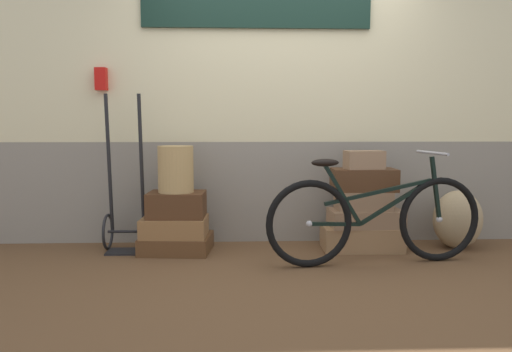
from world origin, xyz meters
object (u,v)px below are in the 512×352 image
Objects in this scene: suitcase_6 at (364,180)px; burlap_sack at (458,219)px; suitcase_3 at (361,238)px; suitcase_7 at (364,160)px; suitcase_4 at (365,218)px; wicker_basket at (176,169)px; suitcase_0 at (177,243)px; bicycle at (375,219)px; suitcase_5 at (363,201)px; suitcase_1 at (175,227)px; luggage_trolley at (126,215)px; suitcase_2 at (177,204)px.

suitcase_6 is 1.06× the size of burlap_sack.
suitcase_3 is 2.11× the size of suitcase_7.
suitcase_4 is at bearing 22.52° from suitcase_7.
wicker_basket is (-1.63, -0.03, 0.62)m from suitcase_3.
bicycle is (1.62, -0.44, 0.29)m from suitcase_0.
suitcase_3 is 0.18m from suitcase_4.
burlap_sack reaches higher than suitcase_0.
suitcase_5 is at bearing -105.39° from suitcase_6.
suitcase_5 is 0.36m from suitcase_7.
suitcase_1 is at bearing -148.35° from wicker_basket.
burlap_sack reaches higher than suitcase_1.
wicker_basket is at bearing 34.40° from suitcase_1.
suitcase_4 is at bearing -25.52° from suitcase_6.
suitcase_0 is at bearing -179.49° from burlap_sack.
burlap_sack is (2.50, 0.04, -0.46)m from wicker_basket.
suitcase_7 is (-0.03, -0.02, 0.52)m from suitcase_4.
luggage_trolley is 2.13m from bicycle.
luggage_trolley reaches higher than bicycle.
suitcase_2 is 1.67m from bicycle.
suitcase_3 reaches higher than suitcase_0.
burlap_sack is at bearing 1.58° from suitcase_3.
burlap_sack is at bearing 0.37° from suitcase_4.
luggage_trolley is at bearing 179.29° from suitcase_6.
suitcase_6 is (1.65, 0.03, 0.40)m from suitcase_1.
suitcase_0 is 1.64m from suitcase_3.
suitcase_0 is 1.07× the size of suitcase_6.
luggage_trolley reaches higher than wicker_basket.
suitcase_6 is 0.40× the size of luggage_trolley.
suitcase_1 is at bearing 173.61° from suitcase_7.
suitcase_4 is 0.84m from burlap_sack.
suitcase_0 is 0.94× the size of suitcase_4.
suitcase_3 is at bearing 138.62° from suitcase_4.
suitcase_0 is 1.73m from suitcase_6.
suitcase_4 is 1.14× the size of suitcase_6.
suitcase_5 is 0.90× the size of burlap_sack.
suitcase_6 reaches higher than burlap_sack.
suitcase_1 is at bearing -13.41° from luggage_trolley.
suitcase_4 is 0.52m from suitcase_7.
suitcase_0 is 1.25× the size of suitcase_5.
suitcase_6 reaches higher than suitcase_0.
suitcase_1 reaches higher than suitcase_3.
suitcase_5 is at bearing -0.38° from wicker_basket.
suitcase_7 reaches higher than suitcase_2.
luggage_trolley is 2.62× the size of burlap_sack.
wicker_basket reaches higher than suitcase_3.
burlap_sack is (0.86, 0.02, -0.36)m from suitcase_6.
suitcase_1 is 1.06× the size of burlap_sack.
suitcase_6 is at bearing -62.93° from suitcase_3.
suitcase_7 reaches higher than burlap_sack.
suitcase_4 is at bearing 0.22° from wicker_basket.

